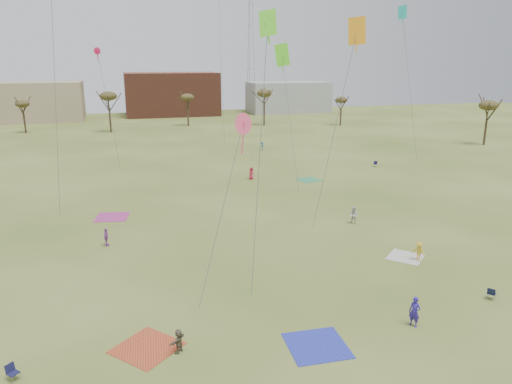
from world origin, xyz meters
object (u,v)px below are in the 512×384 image
object	(u,v)px
camp_chair_right	(375,165)
camp_chair_left	(13,376)
camp_chair_center	(491,296)
flyer_near_right	(415,312)
radio_tower	(250,47)

from	to	relation	value
camp_chair_right	camp_chair_left	bearing A→B (deg)	-89.70
camp_chair_center	camp_chair_left	bearing A→B (deg)	54.11
flyer_near_right	camp_chair_right	bearing A→B (deg)	122.57
flyer_near_right	radio_tower	bearing A→B (deg)	138.16
flyer_near_right	camp_chair_right	xyz separation A→B (m)	(20.19, 40.93, -0.69)
camp_chair_left	radio_tower	xyz separation A→B (m)	(45.99, 124.85, 18.95)
camp_chair_left	camp_chair_right	world-z (taller)	same
radio_tower	camp_chair_right	bearing A→B (deg)	-92.36
flyer_near_right	camp_chair_left	size ratio (longest dim) A/B	2.18
camp_chair_left	camp_chair_center	distance (m)	29.26
camp_chair_right	radio_tower	xyz separation A→B (m)	(3.50, 84.85, 18.95)
camp_chair_left	flyer_near_right	bearing A→B (deg)	-46.26
camp_chair_left	camp_chair_right	bearing A→B (deg)	-0.60
camp_chair_left	camp_chair_right	xyz separation A→B (m)	(42.49, 40.00, 0.00)
camp_chair_center	radio_tower	xyz separation A→B (m)	(16.73, 124.24, 18.95)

